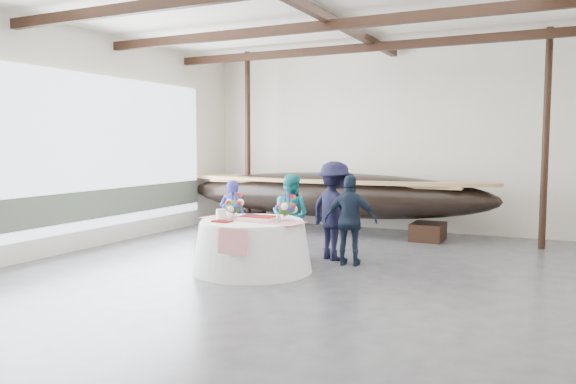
% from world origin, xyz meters
% --- Properties ---
extents(floor, '(10.00, 12.00, 0.01)m').
position_xyz_m(floor, '(0.00, 0.00, 0.00)').
color(floor, '#3D3D42').
rests_on(floor, ground).
extents(wall_back, '(10.00, 0.02, 4.50)m').
position_xyz_m(wall_back, '(0.00, 6.00, 2.25)').
color(wall_back, silver).
rests_on(wall_back, ground).
extents(wall_left, '(0.02, 12.00, 4.50)m').
position_xyz_m(wall_left, '(-5.00, 0.00, 2.25)').
color(wall_left, silver).
rests_on(wall_left, ground).
extents(pavilion_structure, '(9.80, 11.76, 4.50)m').
position_xyz_m(pavilion_structure, '(0.00, 0.81, 4.00)').
color(pavilion_structure, black).
rests_on(pavilion_structure, ground).
extents(open_bay, '(0.03, 7.00, 3.20)m').
position_xyz_m(open_bay, '(-4.95, 1.00, 1.83)').
color(open_bay, silver).
rests_on(open_bay, ground).
extents(longboat_display, '(7.85, 1.57, 1.47)m').
position_xyz_m(longboat_display, '(-1.19, 4.72, 0.94)').
color(longboat_display, black).
rests_on(longboat_display, ground).
extents(banquet_table, '(2.05, 2.05, 0.88)m').
position_xyz_m(banquet_table, '(-0.90, 0.36, 0.44)').
color(banquet_table, silver).
rests_on(banquet_table, ground).
extents(tabletop_items, '(1.94, 0.95, 0.40)m').
position_xyz_m(tabletop_items, '(-0.90, 0.46, 1.02)').
color(tabletop_items, red).
rests_on(tabletop_items, banquet_table).
extents(guest_woman_blue, '(0.61, 0.48, 1.46)m').
position_xyz_m(guest_woman_blue, '(-2.01, 1.54, 0.73)').
color(guest_woman_blue, navy).
rests_on(guest_woman_blue, ground).
extents(guest_woman_teal, '(0.80, 0.63, 1.60)m').
position_xyz_m(guest_woman_teal, '(-0.84, 1.74, 0.80)').
color(guest_woman_teal, teal).
rests_on(guest_woman_teal, ground).
extents(guest_man_left, '(1.37, 1.20, 1.84)m').
position_xyz_m(guest_man_left, '(0.02, 1.86, 0.92)').
color(guest_man_left, black).
rests_on(guest_man_left, ground).
extents(guest_man_right, '(1.00, 0.54, 1.62)m').
position_xyz_m(guest_man_right, '(0.46, 1.51, 0.81)').
color(guest_man_right, '#131E2F').
rests_on(guest_man_right, ground).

